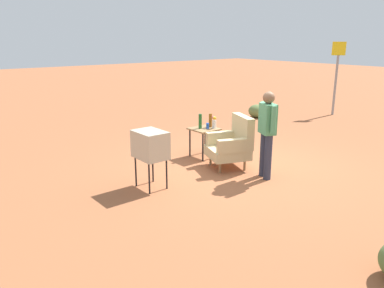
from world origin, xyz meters
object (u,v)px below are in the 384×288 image
(person_standing, at_px, (267,129))
(road_sign, at_px, (336,74))
(bottle_tall_amber, at_px, (210,120))
(soda_can_blue, at_px, (208,126))
(armchair, at_px, (232,144))
(side_table, at_px, (204,133))
(flower_vase, at_px, (214,122))
(tv_on_stand, at_px, (150,145))
(bottle_wine_green, at_px, (200,121))

(person_standing, distance_m, road_sign, 7.06)
(bottle_tall_amber, xyz_separation_m, soda_can_blue, (0.08, -0.15, -0.09))
(armchair, xyz_separation_m, side_table, (-0.90, 0.02, 0.05))
(bottle_tall_amber, height_order, flower_vase, bottle_tall_amber)
(side_table, xyz_separation_m, road_sign, (-0.89, 6.58, 0.83))
(side_table, distance_m, bottle_tall_amber, 0.32)
(side_table, xyz_separation_m, tv_on_stand, (0.81, -1.91, 0.23))
(tv_on_stand, xyz_separation_m, road_sign, (-1.70, 8.50, 0.60))
(armchair, relative_size, road_sign, 0.43)
(person_standing, bearing_deg, bottle_wine_green, -176.10)
(bottle_wine_green, distance_m, soda_can_blue, 0.19)
(tv_on_stand, bearing_deg, armchair, 87.27)
(armchair, xyz_separation_m, bottle_tall_amber, (-0.92, 0.21, 0.30))
(bottle_wine_green, distance_m, flower_vase, 0.31)
(side_table, bearing_deg, tv_on_stand, -66.96)
(side_table, bearing_deg, armchair, -1.05)
(person_standing, xyz_separation_m, bottle_tall_amber, (-1.75, 0.15, -0.14))
(person_standing, relative_size, flower_vase, 6.19)
(flower_vase, bearing_deg, side_table, -125.89)
(road_sign, bearing_deg, soda_can_blue, -81.70)
(side_table, height_order, bottle_wine_green, bottle_wine_green)
(road_sign, xyz_separation_m, bottle_wine_green, (0.84, -6.66, -0.57))
(armchair, relative_size, person_standing, 0.65)
(side_table, relative_size, bottle_tall_amber, 2.16)
(side_table, height_order, tv_on_stand, tv_on_stand)
(soda_can_blue, bearing_deg, side_table, -144.96)
(side_table, relative_size, soda_can_blue, 5.31)
(side_table, distance_m, soda_can_blue, 0.18)
(bottle_wine_green, bearing_deg, road_sign, 97.19)
(soda_can_blue, relative_size, flower_vase, 0.46)
(tv_on_stand, relative_size, bottle_wine_green, 3.22)
(tv_on_stand, relative_size, person_standing, 0.63)
(tv_on_stand, height_order, person_standing, person_standing)
(bottle_tall_amber, bearing_deg, side_table, -84.91)
(armchair, xyz_separation_m, tv_on_stand, (-0.09, -1.90, 0.28))
(road_sign, distance_m, bottle_tall_amber, 6.47)
(bottle_wine_green, bearing_deg, bottle_tall_amber, 83.04)
(side_table, height_order, soda_can_blue, soda_can_blue)
(soda_can_blue, bearing_deg, flower_vase, 64.01)
(side_table, relative_size, road_sign, 0.27)
(road_sign, height_order, flower_vase, road_sign)
(road_sign, bearing_deg, bottle_wine_green, -82.81)
(person_standing, distance_m, flower_vase, 1.62)
(armchair, height_order, tv_on_stand, armchair)
(person_standing, xyz_separation_m, flower_vase, (-1.61, 0.13, -0.14))
(side_table, height_order, flower_vase, flower_vase)
(armchair, height_order, side_table, armchair)
(soda_can_blue, bearing_deg, tv_on_stand, -69.04)
(road_sign, relative_size, bottle_wine_green, 7.63)
(armchair, relative_size, tv_on_stand, 1.03)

